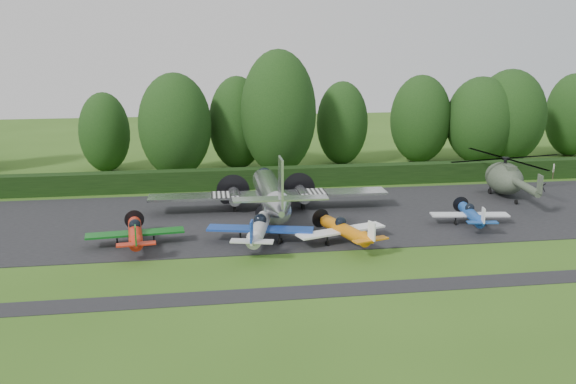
{
  "coord_description": "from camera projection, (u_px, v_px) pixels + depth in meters",
  "views": [
    {
      "loc": [
        -6.86,
        -41.12,
        15.03
      ],
      "look_at": [
        0.7,
        8.84,
        2.5
      ],
      "focal_mm": 40.0,
      "sensor_mm": 36.0,
      "label": 1
    }
  ],
  "objects": [
    {
      "name": "tree_9",
      "position": [
        342.0,
        123.0,
        74.61
      ],
      "size": [
        5.95,
        5.95,
        9.72
      ],
      "color": "black",
      "rests_on": "ground"
    },
    {
      "name": "hedgerow",
      "position": [
        263.0,
        188.0,
        64.23
      ],
      "size": [
        90.0,
        1.6,
        2.0
      ],
      "primitive_type": "cube",
      "color": "black",
      "rests_on": "ground"
    },
    {
      "name": "light_plane_white",
      "position": [
        259.0,
        229.0,
        46.54
      ],
      "size": [
        7.79,
        8.19,
        2.99
      ],
      "rotation": [
        0.0,
        0.0,
        0.24
      ],
      "color": "silver",
      "rests_on": "ground"
    },
    {
      "name": "tree_2",
      "position": [
        175.0,
        126.0,
        67.78
      ],
      "size": [
        7.7,
        7.7,
        11.11
      ],
      "color": "black",
      "rests_on": "ground"
    },
    {
      "name": "tree_10",
      "position": [
        481.0,
        121.0,
        74.92
      ],
      "size": [
        8.04,
        8.04,
        10.23
      ],
      "color": "black",
      "rests_on": "ground"
    },
    {
      "name": "tree_8",
      "position": [
        104.0,
        132.0,
        70.71
      ],
      "size": [
        5.56,
        5.56,
        8.82
      ],
      "color": "black",
      "rests_on": "ground"
    },
    {
      "name": "light_plane_orange",
      "position": [
        345.0,
        230.0,
        46.65
      ],
      "size": [
        6.96,
        7.32,
        2.68
      ],
      "rotation": [
        0.0,
        0.0,
        -0.32
      ],
      "color": "orange",
      "rests_on": "ground"
    },
    {
      "name": "transport_plane",
      "position": [
        271.0,
        194.0,
        54.12
      ],
      "size": [
        20.58,
        15.78,
        6.59
      ],
      "rotation": [
        0.0,
        0.0,
        0.02
      ],
      "color": "silver",
      "rests_on": "ground"
    },
    {
      "name": "light_plane_blue",
      "position": [
        471.0,
        214.0,
        51.17
      ],
      "size": [
        6.2,
        6.51,
        2.38
      ],
      "rotation": [
        0.0,
        0.0,
        0.14
      ],
      "color": "#184595",
      "rests_on": "ground"
    },
    {
      "name": "tree_0",
      "position": [
        510.0,
        116.0,
        75.51
      ],
      "size": [
        8.34,
        8.34,
        11.05
      ],
      "color": "black",
      "rests_on": "ground"
    },
    {
      "name": "light_plane_red",
      "position": [
        135.0,
        233.0,
        46.0
      ],
      "size": [
        6.99,
        7.35,
        2.69
      ],
      "rotation": [
        0.0,
        0.0,
        -0.1
      ],
      "color": "red",
      "rests_on": "ground"
    },
    {
      "name": "tree_4",
      "position": [
        572.0,
        115.0,
        79.98
      ],
      "size": [
        6.53,
        6.53,
        10.28
      ],
      "color": "black",
      "rests_on": "ground"
    },
    {
      "name": "tree_5",
      "position": [
        237.0,
        123.0,
        72.01
      ],
      "size": [
        6.36,
        6.36,
        10.49
      ],
      "color": "black",
      "rests_on": "ground"
    },
    {
      "name": "tree_6",
      "position": [
        278.0,
        112.0,
        69.22
      ],
      "size": [
        8.19,
        8.19,
        13.47
      ],
      "color": "black",
      "rests_on": "ground"
    },
    {
      "name": "taxiway_verge",
      "position": [
        313.0,
        292.0,
        38.32
      ],
      "size": [
        70.0,
        2.0,
        0.0
      ],
      "primitive_type": "cube",
      "color": "black",
      "rests_on": "ground"
    },
    {
      "name": "ground",
      "position": [
        297.0,
        258.0,
        44.07
      ],
      "size": [
        160.0,
        160.0,
        0.0
      ],
      "primitive_type": "plane",
      "color": "#335819",
      "rests_on": "ground"
    },
    {
      "name": "sign_board",
      "position": [
        564.0,
        168.0,
        68.13
      ],
      "size": [
        2.96,
        0.11,
        1.66
      ],
      "rotation": [
        0.0,
        0.0,
        -0.18
      ],
      "color": "#3F3326",
      "rests_on": "ground"
    },
    {
      "name": "tree_1",
      "position": [
        420.0,
        119.0,
        75.71
      ],
      "size": [
        7.12,
        7.12,
        10.37
      ],
      "color": "black",
      "rests_on": "ground"
    },
    {
      "name": "apron",
      "position": [
        278.0,
        218.0,
        53.67
      ],
      "size": [
        70.0,
        18.0,
        0.01
      ],
      "primitive_type": "cube",
      "color": "black",
      "rests_on": "ground"
    },
    {
      "name": "helicopter",
      "position": [
        505.0,
        176.0,
        60.28
      ],
      "size": [
        11.68,
        13.67,
        3.76
      ],
      "rotation": [
        0.0,
        0.0,
        0.09
      ],
      "color": "#394434",
      "rests_on": "ground"
    }
  ]
}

